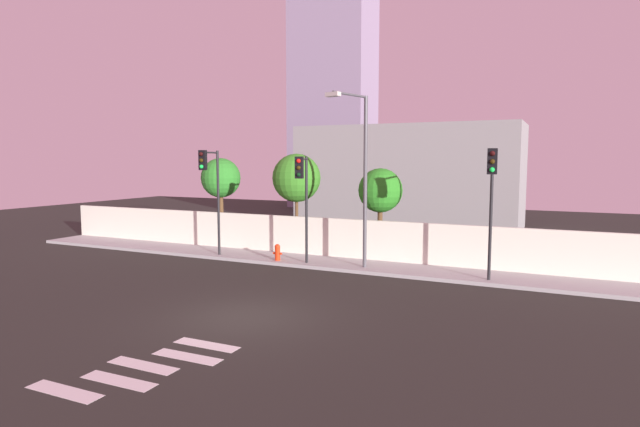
# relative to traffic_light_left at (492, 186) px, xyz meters

# --- Properties ---
(ground_plane) EXTENTS (80.00, 80.00, 0.00)m
(ground_plane) POSITION_rel_traffic_light_left_xyz_m (-6.07, -6.85, -3.73)
(ground_plane) COLOR #272621
(sidewalk) EXTENTS (36.00, 2.40, 0.15)m
(sidewalk) POSITION_rel_traffic_light_left_xyz_m (-6.07, 1.35, -3.66)
(sidewalk) COLOR #A1A1A1
(sidewalk) RESTS_ON ground
(perimeter_wall) EXTENTS (36.00, 0.18, 1.80)m
(perimeter_wall) POSITION_rel_traffic_light_left_xyz_m (-6.07, 2.64, -2.68)
(perimeter_wall) COLOR white
(perimeter_wall) RESTS_ON sidewalk
(crosswalk_marking) EXTENTS (2.82, 3.85, 0.01)m
(crosswalk_marking) POSITION_rel_traffic_light_left_xyz_m (-5.95, -10.95, -3.73)
(crosswalk_marking) COLOR silver
(crosswalk_marking) RESTS_ON ground
(traffic_light_left) EXTENTS (0.39, 1.58, 4.92)m
(traffic_light_left) POSITION_rel_traffic_light_left_xyz_m (0.00, 0.00, 0.00)
(traffic_light_left) COLOR black
(traffic_light_left) RESTS_ON sidewalk
(traffic_light_center) EXTENTS (0.35, 1.47, 4.96)m
(traffic_light_center) POSITION_rel_traffic_light_left_xyz_m (-12.48, 0.06, 0.02)
(traffic_light_center) COLOR black
(traffic_light_center) RESTS_ON sidewalk
(traffic_light_right) EXTENTS (0.56, 1.52, 4.66)m
(traffic_light_right) POSITION_rel_traffic_light_left_xyz_m (-7.65, 0.01, -0.18)
(traffic_light_right) COLOR black
(traffic_light_right) RESTS_ON sidewalk
(street_lamp_curbside) EXTENTS (0.95, 2.38, 7.14)m
(street_lamp_curbside) POSITION_rel_traffic_light_left_xyz_m (-5.25, 0.58, 0.67)
(street_lamp_curbside) COLOR #4C4C51
(street_lamp_curbside) RESTS_ON sidewalk
(fire_hydrant) EXTENTS (0.44, 0.26, 0.74)m
(fire_hydrant) POSITION_rel_traffic_light_left_xyz_m (-9.26, 0.62, -3.19)
(fire_hydrant) COLOR red
(fire_hydrant) RESTS_ON sidewalk
(roadside_tree_leftmost) EXTENTS (2.12, 2.12, 4.78)m
(roadside_tree_leftmost) POSITION_rel_traffic_light_left_xyz_m (-14.43, 3.52, -0.05)
(roadside_tree_leftmost) COLOR brown
(roadside_tree_leftmost) RESTS_ON ground
(roadside_tree_midleft) EXTENTS (2.42, 2.42, 4.99)m
(roadside_tree_midleft) POSITION_rel_traffic_light_left_xyz_m (-9.81, 3.52, 0.03)
(roadside_tree_midleft) COLOR brown
(roadside_tree_midleft) RESTS_ON ground
(roadside_tree_midright) EXTENTS (2.06, 2.06, 4.29)m
(roadside_tree_midright) POSITION_rel_traffic_light_left_xyz_m (-5.40, 3.52, -0.50)
(roadside_tree_midright) COLOR brown
(roadside_tree_midright) RESTS_ON ground
(low_building_distant) EXTENTS (15.32, 6.00, 7.08)m
(low_building_distant) POSITION_rel_traffic_light_left_xyz_m (-7.79, 16.64, -0.19)
(low_building_distant) COLOR gray
(low_building_distant) RESTS_ON ground
(tower_on_skyline) EXTENTS (7.82, 5.00, 28.65)m
(tower_on_skyline) POSITION_rel_traffic_light_left_xyz_m (-19.01, 28.64, 10.59)
(tower_on_skyline) COLOR gray
(tower_on_skyline) RESTS_ON ground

